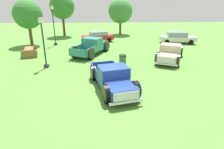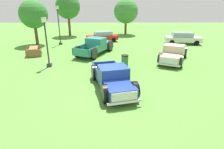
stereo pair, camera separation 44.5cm
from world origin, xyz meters
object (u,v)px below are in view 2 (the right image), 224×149
Objects in this scene: pickup_truck_foreground at (114,79)px; sedan_distant_b at (102,36)px; lamp_post_far at (59,25)px; oak_tree_west at (33,14)px; pickup_truck_behind_left at (173,54)px; pickup_truck_behind_right at (96,46)px; oak_tree_east at (68,7)px; sedan_distant_a at (183,38)px; picnic_table at (34,50)px; oak_tree_center at (126,11)px; lamp_post_near at (47,41)px; trash_can at (125,60)px.

sedan_distant_b is at bearing 94.79° from pickup_truck_foreground.
oak_tree_west is (-2.87, 0.02, 1.19)m from lamp_post_far.
pickup_truck_behind_left is 7.59m from pickup_truck_behind_right.
oak_tree_east is (-0.12, 6.55, 1.89)m from lamp_post_far.
sedan_distant_a reaches higher than picnic_table.
oak_tree_center is (3.50, 5.90, 2.90)m from sedan_distant_b.
pickup_truck_behind_left is 13.93m from lamp_post_far.
sedan_distant_a is at bearing -22.01° from oak_tree_east.
oak_tree_east is (-11.82, 13.92, 3.58)m from pickup_truck_behind_left.
lamp_post_near is 0.65× the size of oak_tree_east.
oak_tree_west reaches higher than lamp_post_far.
pickup_truck_foreground is 16.15m from sedan_distant_a.
sedan_distant_b is 2.00× the size of picnic_table.
lamp_post_far reaches higher than pickup_truck_foreground.
trash_can is (6.21, 0.07, -1.60)m from lamp_post_near.
oak_tree_west reaches higher than trash_can.
sedan_distant_b is (-10.14, 1.54, -0.05)m from sedan_distant_a.
sedan_distant_a is 0.82× the size of oak_tree_center.
lamp_post_near is at bearing -147.71° from sedan_distant_a.
sedan_distant_a is at bearing -48.26° from oak_tree_center.
trash_can is 16.62m from oak_tree_center.
oak_tree_center is at bearing 83.89° from pickup_truck_foreground.
sedan_distant_a is at bearing 56.64° from pickup_truck_foreground.
sedan_distant_b is 10.62m from trash_can.
oak_tree_center is (7.45, 16.35, 1.52)m from lamp_post_near.
trash_can is (-4.31, -1.14, -0.25)m from pickup_truck_behind_left.
trash_can is at bearing -94.37° from oak_tree_center.
oak_tree_east is (-1.31, 15.13, 2.22)m from lamp_post_near.
pickup_truck_behind_left reaches higher than sedan_distant_b.
lamp_post_near is 0.75× the size of oak_tree_west.
pickup_truck_behind_right is 4.98m from trash_can.
sedan_distant_b reaches higher than trash_can.
trash_can is at bearing -77.74° from sedan_distant_b.
sedan_distant_a is 18.38m from oak_tree_west.
lamp_post_far is at bearing 115.91° from pickup_truck_foreground.
trash_can is (7.39, -8.52, -1.94)m from lamp_post_far.
oak_tree_east is (-4.89, 10.84, 3.53)m from pickup_truck_behind_right.
pickup_truck_foreground is at bearing -85.21° from sedan_distant_b.
sedan_distant_b is (-6.56, 9.23, -0.02)m from pickup_truck_behind_left.
pickup_truck_behind_left is 1.32× the size of lamp_post_near.
lamp_post_near reaches higher than pickup_truck_behind_right.
trash_can is (8.78, -3.50, -0.01)m from picnic_table.
oak_tree_east is (-15.40, 6.23, 3.55)m from sedan_distant_a.
lamp_post_far reaches higher than pickup_truck_behind_left.
oak_tree_east is at bearing -172.08° from oak_tree_center.
sedan_distant_a is (10.51, 4.62, -0.02)m from pickup_truck_behind_right.
lamp_post_far is 3.11m from oak_tree_west.
sedan_distant_b is 7.45m from oak_tree_center.
trash_can is 13.71m from oak_tree_west.
sedan_distant_b is 5.73m from lamp_post_far.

